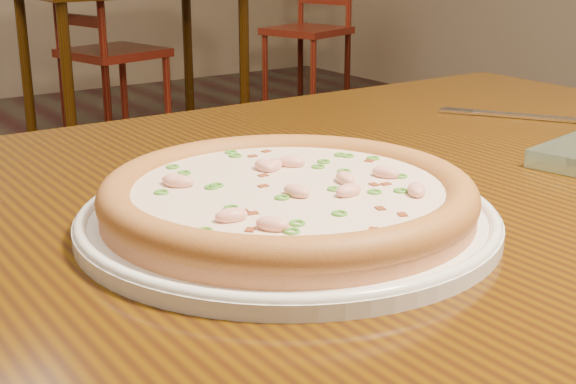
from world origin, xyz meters
TOP-DOWN VIEW (x-y plane):
  - hero_table at (0.27, -0.07)m, footprint 1.20×0.80m
  - plate at (0.15, -0.12)m, footprint 0.34×0.34m
  - pizza at (0.15, -0.12)m, footprint 0.30×0.30m
  - fork at (0.63, 0.06)m, footprint 0.11×0.16m
  - bg_table_right at (1.42, 3.08)m, footprint 1.00×0.70m
  - chair_c at (1.27, 3.10)m, footprint 0.51×0.51m
  - chair_d at (2.72, 3.37)m, footprint 0.53×0.53m

SIDE VIEW (x-z plane):
  - chair_c at x=1.27m, z-range -0.04..0.91m
  - chair_d at x=2.72m, z-range -0.04..0.91m
  - hero_table at x=0.27m, z-range 0.28..1.03m
  - bg_table_right at x=1.42m, z-range 0.28..1.03m
  - fork at x=0.63m, z-range 0.75..0.75m
  - plate at x=0.15m, z-range 0.75..0.77m
  - pizza at x=0.15m, z-range 0.76..0.79m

